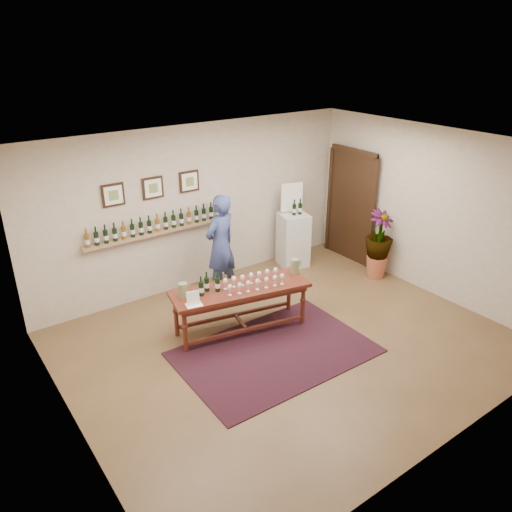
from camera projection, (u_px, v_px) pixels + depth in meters
ground at (288, 344)px, 7.21m from camera, size 6.00×6.00×0.00m
room_shell at (315, 209)px, 9.26m from camera, size 6.00×6.00×6.00m
rug at (275, 352)px, 7.01m from camera, size 2.69×1.82×0.01m
tasting_table at (240, 294)px, 7.31m from camera, size 2.13×1.06×0.72m
table_glasses at (254, 281)px, 7.26m from camera, size 1.31×0.52×0.18m
table_bottles at (208, 282)px, 7.07m from camera, size 0.31×0.20×0.32m
pitcher_left at (183, 291)px, 6.92m from camera, size 0.18×0.18×0.23m
pitcher_right at (295, 266)px, 7.64m from camera, size 0.16×0.16×0.24m
menu_card at (193, 298)px, 6.76m from camera, size 0.25×0.20×0.20m
display_pedestal at (293, 240)px, 9.50m from camera, size 0.63×0.63×1.02m
pedestal_bottles at (297, 206)px, 9.22m from camera, size 0.33×0.16×0.32m
info_sign at (292, 197)px, 9.29m from camera, size 0.42×0.13×0.59m
potted_plant at (378, 244)px, 8.95m from camera, size 0.63×0.63×1.10m
person at (221, 245)px, 8.30m from camera, size 0.73×0.58×1.76m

